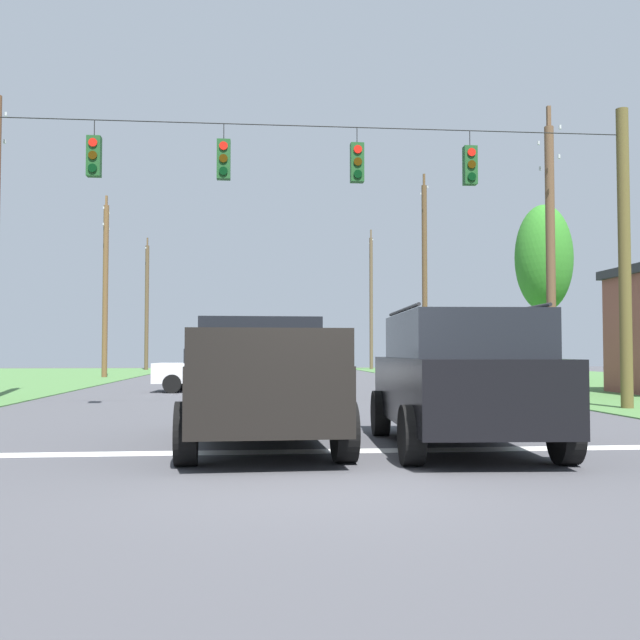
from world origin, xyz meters
The scene contains 19 objects.
ground_plane centered at (0.00, 0.00, 0.00)m, with size 120.00×120.00×0.00m, color #47474C.
stop_bar_stripe centered at (0.00, 2.42, 0.00)m, with size 13.78×0.45×0.01m, color white.
lane_dash_0 centered at (0.00, 8.42, 0.00)m, with size 0.15×2.50×0.01m, color white.
lane_dash_1 centered at (0.00, 14.56, 0.00)m, with size 0.15×2.50×0.01m, color white.
lane_dash_2 centered at (0.00, 23.89, 0.00)m, with size 0.15×2.50×0.01m, color white.
lane_dash_3 centered at (0.00, 29.07, 0.00)m, with size 0.15×2.50×0.01m, color white.
lane_dash_4 centered at (0.00, 34.03, 0.00)m, with size 0.15×2.50×0.01m, color white.
overhead_signal_span centered at (0.03, 9.30, 4.20)m, with size 17.03×0.31×7.53m.
pickup_truck centered at (-0.73, 3.23, 0.97)m, with size 2.44×5.47×1.95m.
suv_black centered at (2.21, 2.56, 1.06)m, with size 2.43×4.90×2.05m.
distant_car_crossing_white centered at (-2.12, 18.21, 0.79)m, with size 4.39×2.20×1.52m.
distant_car_oncoming centered at (8.99, 27.10, 0.79)m, with size 2.31×4.44×1.52m.
distant_car_far_parked centered at (6.30, 16.81, 0.79)m, with size 2.22×4.40×1.52m.
utility_pole_mid_right centered at (8.72, 14.58, 4.63)m, with size 0.30×1.81×9.41m.
utility_pole_far_right centered at (8.78, 32.06, 5.57)m, with size 0.30×1.78×11.48m.
utility_pole_near_left centered at (8.63, 49.68, 5.49)m, with size 0.28×1.79×11.27m.
utility_pole_distant_right centered at (-8.94, 32.91, 5.02)m, with size 0.30×1.67×10.07m.
utility_pole_distant_left centered at (-9.01, 49.16, 4.98)m, with size 0.30×1.71×10.27m.
tree_roadside_right centered at (12.74, 24.84, 5.78)m, with size 2.66×2.66×8.33m.
Camera 1 is at (-0.84, -7.96, 1.42)m, focal length 40.86 mm.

